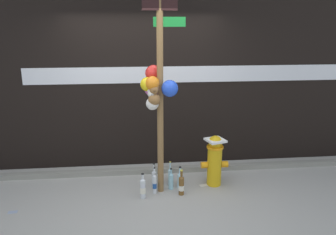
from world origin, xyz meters
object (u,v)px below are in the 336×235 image
object	(u,v)px
bottle_1	(155,184)
bottle_2	(143,188)
bottle_6	(154,178)
bottle_7	(181,185)
bottle_4	(171,181)
fire_hydrant	(215,159)
bottle_5	(170,176)
bottle_0	(180,179)
memorial_post	(157,76)
bottle_3	(160,173)

from	to	relation	value
bottle_1	bottle_2	size ratio (longest dim) A/B	1.07
bottle_6	bottle_7	size ratio (longest dim) A/B	1.01
bottle_4	bottle_6	xyz separation A→B (m)	(-0.24, 0.09, 0.01)
fire_hydrant	bottle_1	xyz separation A→B (m)	(-0.90, -0.17, -0.26)
fire_hydrant	bottle_4	xyz separation A→B (m)	(-0.65, -0.08, -0.27)
bottle_6	bottle_7	bearing A→B (deg)	-36.22
bottle_5	bottle_6	world-z (taller)	bottle_6
bottle_0	bottle_7	bearing A→B (deg)	-93.15
fire_hydrant	bottle_1	distance (m)	0.95
memorial_post	bottle_0	size ratio (longest dim) A/B	8.70
bottle_1	bottle_4	size ratio (longest dim) A/B	1.21
fire_hydrant	bottle_7	size ratio (longest dim) A/B	2.05
bottle_1	bottle_0	bearing A→B (deg)	19.02
bottle_7	bottle_5	bearing A→B (deg)	110.67
fire_hydrant	bottle_5	size ratio (longest dim) A/B	2.08
memorial_post	bottle_7	distance (m)	1.55
bottle_0	bottle_6	world-z (taller)	bottle_6
bottle_0	bottle_4	size ratio (longest dim) A/B	1.01
bottle_0	bottle_3	size ratio (longest dim) A/B	0.82
memorial_post	bottle_0	xyz separation A→B (m)	(0.33, 0.08, -1.52)
bottle_1	bottle_3	bearing A→B (deg)	72.02
bottle_1	bottle_2	world-z (taller)	bottle_1
bottle_2	bottle_4	distance (m)	0.47
memorial_post	bottle_3	size ratio (longest dim) A/B	7.14
memorial_post	bottle_2	bearing A→B (deg)	-141.44
bottle_2	bottle_3	world-z (taller)	bottle_3
bottle_2	bottle_3	xyz separation A→B (m)	(0.27, 0.43, 0.02)
bottle_4	memorial_post	bearing A→B (deg)	-167.34
bottle_2	bottle_5	distance (m)	0.55
bottle_3	bottle_4	distance (m)	0.26
bottle_2	bottle_4	xyz separation A→B (m)	(0.41, 0.22, -0.01)
fire_hydrant	bottle_4	bearing A→B (deg)	-173.05
fire_hydrant	bottle_7	world-z (taller)	fire_hydrant
fire_hydrant	bottle_2	xyz separation A→B (m)	(-1.06, -0.30, -0.25)
bottle_0	bottle_1	size ratio (longest dim) A/B	0.83
bottle_1	bottle_2	xyz separation A→B (m)	(-0.17, -0.12, 0.00)
fire_hydrant	bottle_5	xyz separation A→B (m)	(-0.65, 0.07, -0.26)
bottle_0	bottle_2	world-z (taller)	bottle_2
bottle_5	bottle_7	xyz separation A→B (m)	(0.12, -0.32, 0.00)
bottle_0	bottle_1	distance (m)	0.40
fire_hydrant	bottle_0	xyz separation A→B (m)	(-0.52, -0.04, -0.27)
bottle_1	bottle_5	world-z (taller)	bottle_1
bottle_1	bottle_3	distance (m)	0.33
bottle_4	bottle_5	bearing A→B (deg)	88.97
bottle_2	bottle_6	xyz separation A→B (m)	(0.17, 0.31, -0.00)
memorial_post	bottle_0	bearing A→B (deg)	13.56
bottle_0	bottle_1	xyz separation A→B (m)	(-0.38, -0.13, 0.01)
bottle_4	bottle_7	world-z (taller)	bottle_7
memorial_post	bottle_4	world-z (taller)	memorial_post
fire_hydrant	bottle_4	distance (m)	0.71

